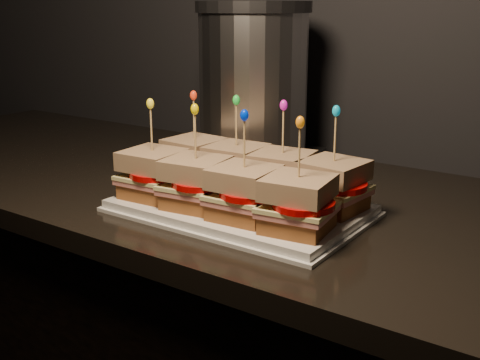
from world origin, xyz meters
The scene contains 63 objects.
granite_slab centered at (0.67, 1.69, 0.85)m, with size 2.49×0.64×0.04m, color black.
platter centered at (0.50, 1.58, 0.88)m, with size 0.38×0.23×0.02m, color white.
platter_rim centered at (0.50, 1.58, 0.87)m, with size 0.39×0.24×0.01m, color white.
sandwich_0_bread_bot centered at (0.37, 1.63, 0.90)m, with size 0.09×0.09×0.02m, color #5C2D0E.
sandwich_0_ham centered at (0.37, 1.63, 0.91)m, with size 0.09×0.09×0.01m, color #CC6665.
sandwich_0_cheese centered at (0.37, 1.63, 0.92)m, with size 0.10×0.09×0.01m, color #E7DF8F.
sandwich_0_tomato centered at (0.38, 1.62, 0.93)m, with size 0.09×0.09×0.01m, color #BC0706.
sandwich_0_bread_top centered at (0.37, 1.63, 0.95)m, with size 0.09×0.09×0.03m, color #562A14.
sandwich_0_pick centered at (0.37, 1.63, 0.99)m, with size 0.00×0.00×0.09m, color tan.
sandwich_0_frill centered at (0.37, 1.63, 1.04)m, with size 0.01×0.01×0.02m, color red.
sandwich_1_bread_bot centered at (0.46, 1.63, 0.90)m, with size 0.09×0.09×0.02m, color #5C2D0E.
sandwich_1_ham centered at (0.46, 1.63, 0.91)m, with size 0.09×0.09×0.01m, color #CC6665.
sandwich_1_cheese centered at (0.46, 1.63, 0.92)m, with size 0.10×0.09×0.01m, color #E7DF8F.
sandwich_1_tomato centered at (0.47, 1.62, 0.93)m, with size 0.09×0.09×0.01m, color #BC0706.
sandwich_1_bread_top centered at (0.46, 1.63, 0.95)m, with size 0.09×0.09×0.03m, color #562A14.
sandwich_1_pick centered at (0.46, 1.63, 0.99)m, with size 0.00×0.00×0.09m, color tan.
sandwich_1_frill centered at (0.46, 1.63, 1.04)m, with size 0.01×0.01×0.02m, color green.
sandwich_2_bread_bot centered at (0.55, 1.63, 0.90)m, with size 0.09×0.09×0.02m, color #5C2D0E.
sandwich_2_ham centered at (0.55, 1.63, 0.91)m, with size 0.09×0.09×0.01m, color #CC6665.
sandwich_2_cheese centered at (0.55, 1.63, 0.92)m, with size 0.10×0.09×0.01m, color #E7DF8F.
sandwich_2_tomato centered at (0.56, 1.62, 0.93)m, with size 0.09×0.09×0.01m, color #BC0706.
sandwich_2_bread_top centered at (0.55, 1.63, 0.95)m, with size 0.09×0.09×0.03m, color #562A14.
sandwich_2_pick centered at (0.55, 1.63, 0.99)m, with size 0.00×0.00×0.09m, color tan.
sandwich_2_frill centered at (0.55, 1.63, 1.04)m, with size 0.01×0.01×0.02m, color #D819B3.
sandwich_3_bread_bot centered at (0.64, 1.63, 0.90)m, with size 0.09×0.09×0.02m, color #5C2D0E.
sandwich_3_ham centered at (0.64, 1.63, 0.91)m, with size 0.09×0.09×0.01m, color #CC6665.
sandwich_3_cheese centered at (0.64, 1.63, 0.92)m, with size 0.10×0.09×0.01m, color #E7DF8F.
sandwich_3_tomato centered at (0.65, 1.62, 0.93)m, with size 0.09×0.09×0.01m, color #BC0706.
sandwich_3_bread_top centered at (0.64, 1.63, 0.95)m, with size 0.09×0.09×0.03m, color #562A14.
sandwich_3_pick centered at (0.64, 1.63, 0.99)m, with size 0.00×0.00×0.09m, color tan.
sandwich_3_frill centered at (0.64, 1.63, 1.04)m, with size 0.01×0.01×0.02m, color #0C9BC5.
sandwich_4_bread_bot centered at (0.37, 1.52, 0.90)m, with size 0.09×0.09×0.02m, color #5C2D0E.
sandwich_4_ham centered at (0.37, 1.52, 0.91)m, with size 0.09×0.09×0.01m, color #CC6665.
sandwich_4_cheese centered at (0.37, 1.52, 0.92)m, with size 0.10×0.09×0.01m, color #E7DF8F.
sandwich_4_tomato centered at (0.38, 1.52, 0.93)m, with size 0.09×0.09×0.01m, color #BC0706.
sandwich_4_bread_top centered at (0.37, 1.52, 0.95)m, with size 0.09×0.09×0.03m, color #562A14.
sandwich_4_pick centered at (0.37, 1.52, 0.99)m, with size 0.00×0.00×0.09m, color tan.
sandwich_4_frill centered at (0.37, 1.52, 1.04)m, with size 0.01×0.01×0.02m, color yellow.
sandwich_5_bread_bot centered at (0.46, 1.52, 0.90)m, with size 0.09×0.09×0.02m, color #5C2D0E.
sandwich_5_ham centered at (0.46, 1.52, 0.91)m, with size 0.09×0.09×0.01m, color #CC6665.
sandwich_5_cheese centered at (0.46, 1.52, 0.92)m, with size 0.10×0.09×0.01m, color #E7DF8F.
sandwich_5_tomato centered at (0.47, 1.52, 0.93)m, with size 0.09×0.09×0.01m, color #BC0706.
sandwich_5_bread_top centered at (0.46, 1.52, 0.95)m, with size 0.09×0.09×0.03m, color #562A14.
sandwich_5_pick centered at (0.46, 1.52, 0.99)m, with size 0.00×0.00×0.09m, color tan.
sandwich_5_frill centered at (0.46, 1.52, 1.04)m, with size 0.01×0.01×0.02m, color #E7C203.
sandwich_6_bread_bot centered at (0.55, 1.52, 0.90)m, with size 0.09×0.09×0.02m, color #5C2D0E.
sandwich_6_ham centered at (0.55, 1.52, 0.91)m, with size 0.09×0.09×0.01m, color #CC6665.
sandwich_6_cheese centered at (0.55, 1.52, 0.92)m, with size 0.10×0.09×0.01m, color #E7DF8F.
sandwich_6_tomato centered at (0.56, 1.52, 0.93)m, with size 0.09×0.09×0.01m, color #BC0706.
sandwich_6_bread_top centered at (0.55, 1.52, 0.95)m, with size 0.09×0.09×0.03m, color #562A14.
sandwich_6_pick centered at (0.55, 1.52, 0.99)m, with size 0.00×0.00×0.09m, color tan.
sandwich_6_frill centered at (0.55, 1.52, 1.04)m, with size 0.01×0.01×0.02m, color #0226DE.
sandwich_7_bread_bot centered at (0.64, 1.52, 0.90)m, with size 0.09×0.09×0.02m, color #5C2D0E.
sandwich_7_ham centered at (0.64, 1.52, 0.91)m, with size 0.09×0.09×0.01m, color #CC6665.
sandwich_7_cheese centered at (0.64, 1.52, 0.92)m, with size 0.10×0.09×0.01m, color #E7DF8F.
sandwich_7_tomato centered at (0.65, 1.52, 0.93)m, with size 0.09×0.09×0.01m, color #BC0706.
sandwich_7_bread_top centered at (0.64, 1.52, 0.95)m, with size 0.09×0.09×0.03m, color #562A14.
sandwich_7_pick centered at (0.64, 1.52, 0.99)m, with size 0.00×0.00×0.09m, color tan.
sandwich_7_frill centered at (0.64, 1.52, 1.04)m, with size 0.01×0.01×0.02m, color orange.
appliance_base centered at (0.37, 1.81, 0.88)m, with size 0.25×0.21×0.03m, color #262628.
appliance_body centered at (0.37, 1.81, 1.03)m, with size 0.21×0.21×0.27m, color silver.
appliance_lid centered at (0.37, 1.81, 1.18)m, with size 0.22×0.22×0.02m, color #262628.
appliance centered at (0.37, 1.81, 1.03)m, with size 0.25×0.21×0.32m, color silver, non-canonical shape.
Camera 1 is at (1.02, 0.84, 1.18)m, focal length 45.00 mm.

